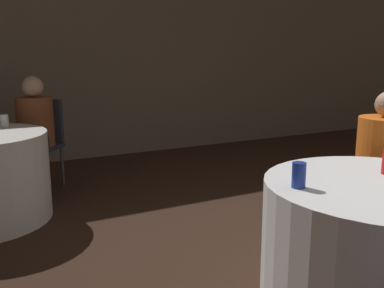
{
  "coord_description": "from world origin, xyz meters",
  "views": [
    {
      "loc": [
        -1.96,
        -1.27,
        1.34
      ],
      "look_at": [
        -0.81,
        0.92,
        0.83
      ],
      "focal_mm": 40.0,
      "sensor_mm": 36.0,
      "label": 1
    }
  ],
  "objects": [
    {
      "name": "chair_near_northeast",
      "position": [
        0.58,
        0.68,
        0.54
      ],
      "size": [
        0.56,
        0.56,
        0.9
      ],
      "rotation": [
        0.0,
        0.0,
        -4.04
      ],
      "color": "#2D3347",
      "rests_on": "ground_plane"
    },
    {
      "name": "soda_can_blue",
      "position": [
        -0.61,
        0.21,
        0.79
      ],
      "size": [
        0.07,
        0.07,
        0.12
      ],
      "color": "#1E38A5",
      "rests_on": "table_near"
    },
    {
      "name": "table_near",
      "position": [
        -0.2,
        0.07,
        0.36
      ],
      "size": [
        1.17,
        1.17,
        0.73
      ],
      "color": "white",
      "rests_on": "ground_plane"
    },
    {
      "name": "cup_far",
      "position": [
        -1.7,
        2.78,
        0.78
      ],
      "size": [
        0.08,
        0.08,
        0.11
      ],
      "color": "white",
      "rests_on": "table_far"
    },
    {
      "name": "person_orange_shirt",
      "position": [
        0.46,
        0.59,
        0.57
      ],
      "size": [
        0.5,
        0.48,
        1.11
      ],
      "rotation": [
        0.0,
        0.0,
        -4.04
      ],
      "color": "#282828",
      "rests_on": "ground_plane"
    },
    {
      "name": "wall_back",
      "position": [
        0.0,
        4.32,
        1.4
      ],
      "size": [
        16.0,
        0.06,
        2.8
      ],
      "color": "gray",
      "rests_on": "ground_plane"
    },
    {
      "name": "person_floral_shirt",
      "position": [
        -1.43,
        3.13,
        0.59
      ],
      "size": [
        0.48,
        0.5,
        1.14
      ],
      "rotation": [
        0.0,
        0.0,
        -3.84
      ],
      "color": "black",
      "rests_on": "ground_plane"
    },
    {
      "name": "chair_far_northeast",
      "position": [
        -1.33,
        3.25,
        0.54
      ],
      "size": [
        0.56,
        0.56,
        0.9
      ],
      "rotation": [
        0.0,
        0.0,
        -3.84
      ],
      "color": "#2D3347",
      "rests_on": "ground_plane"
    }
  ]
}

